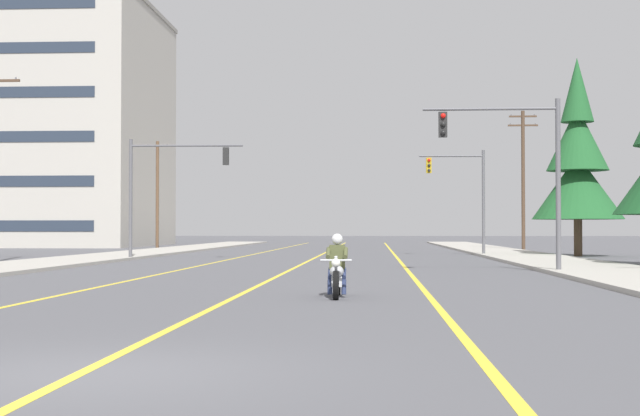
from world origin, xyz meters
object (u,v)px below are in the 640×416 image
traffic_signal_near_left (164,179)px  apartment_building_far_left_block (7,126)px  utility_pole_right_far (523,176)px  conifer_tree_right_verge_far (578,165)px  motorcycle_with_rider (337,272)px  traffic_signal_mid_right (465,187)px  traffic_signal_near_right (519,158)px  utility_pole_left_far (157,192)px

traffic_signal_near_left → apartment_building_far_left_block: bearing=122.1°
utility_pole_right_far → traffic_signal_near_left: bearing=-136.7°
conifer_tree_right_verge_far → apartment_building_far_left_block: bearing=146.5°
traffic_signal_near_left → utility_pole_right_far: size_ratio=0.61×
motorcycle_with_rider → traffic_signal_mid_right: size_ratio=0.35×
traffic_signal_mid_right → utility_pole_right_far: 13.80m
traffic_signal_near_right → apartment_building_far_left_block: 64.88m
traffic_signal_near_right → traffic_signal_mid_right: bearing=89.4°
traffic_signal_near_left → traffic_signal_mid_right: size_ratio=1.00×
traffic_signal_near_left → traffic_signal_mid_right: bearing=25.3°
motorcycle_with_rider → utility_pole_left_far: utility_pole_left_far is taller
traffic_signal_near_right → utility_pole_left_far: 47.72m
traffic_signal_mid_right → conifer_tree_right_verge_far: conifer_tree_right_verge_far is taller
traffic_signal_near_left → conifer_tree_right_verge_far: 23.58m
utility_pole_right_far → utility_pole_left_far: 29.62m
traffic_signal_near_right → utility_pole_left_far: size_ratio=0.70×
motorcycle_with_rider → apartment_building_far_left_block: apartment_building_far_left_block is taller
traffic_signal_mid_right → utility_pole_left_far: bearing=138.4°
traffic_signal_near_left → utility_pole_left_far: bearing=104.0°
traffic_signal_mid_right → apartment_building_far_left_block: (-39.56, 29.78, 7.14)m
motorcycle_with_rider → conifer_tree_right_verge_far: (12.59, 32.53, 4.67)m
traffic_signal_near_right → utility_pole_left_far: (-22.91, 41.86, 0.50)m
traffic_signal_near_right → traffic_signal_near_left: same height
conifer_tree_right_verge_far → apartment_building_far_left_block: (-45.92, 30.42, 5.92)m
motorcycle_with_rider → utility_pole_left_far: bearing=107.5°
conifer_tree_right_verge_far → utility_pole_right_far: bearing=94.2°
traffic_signal_near_right → conifer_tree_right_verge_far: conifer_tree_right_verge_far is taller
traffic_signal_mid_right → utility_pole_right_far: (5.39, 12.63, 1.38)m
traffic_signal_mid_right → apartment_building_far_left_block: apartment_building_far_left_block is taller
utility_pole_right_far → conifer_tree_right_verge_far: size_ratio=0.88×
motorcycle_with_rider → apartment_building_far_left_block: (-33.33, 62.95, 10.59)m
traffic_signal_near_right → traffic_signal_mid_right: same height
traffic_signal_near_left → apartment_building_far_left_block: size_ratio=0.22×
apartment_building_far_left_block → traffic_signal_near_left: bearing=-57.9°
conifer_tree_right_verge_far → motorcycle_with_rider: bearing=-111.2°
utility_pole_left_far → apartment_building_far_left_block: apartment_building_far_left_block is taller
utility_pole_left_far → conifer_tree_right_verge_far: size_ratio=0.77×
traffic_signal_near_right → utility_pole_right_far: size_ratio=0.61×
motorcycle_with_rider → utility_pole_left_far: (-16.92, 53.70, 4.01)m
utility_pole_left_far → traffic_signal_mid_right: bearing=-41.6°
motorcycle_with_rider → utility_pole_right_far: 47.50m
traffic_signal_near_left → conifer_tree_right_verge_far: conifer_tree_right_verge_far is taller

